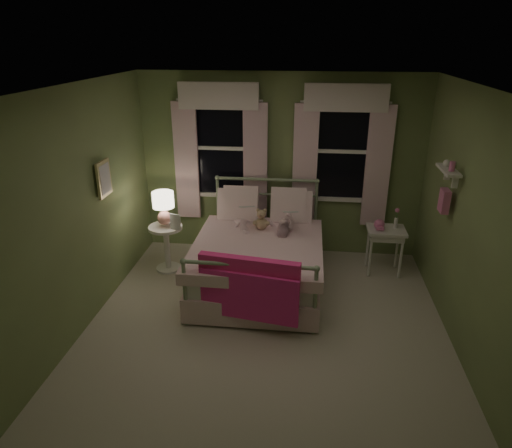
# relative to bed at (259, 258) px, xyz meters

# --- Properties ---
(room_shell) EXTENTS (4.20, 4.20, 4.20)m
(room_shell) POSITION_rel_bed_xyz_m (0.18, -0.99, 0.92)
(room_shell) COLOR beige
(room_shell) RESTS_ON ground
(bed) EXTENTS (1.58, 2.04, 1.18)m
(bed) POSITION_rel_bed_xyz_m (0.00, 0.00, 0.00)
(bed) COLOR white
(bed) RESTS_ON ground
(pink_throw) EXTENTS (1.10, 0.31, 0.71)m
(pink_throw) POSITION_rel_bed_xyz_m (-0.00, -1.03, 0.23)
(pink_throw) COLOR #FD3187
(pink_throw) RESTS_ON bed
(child_left) EXTENTS (0.29, 0.23, 0.69)m
(child_left) POSITION_rel_bed_xyz_m (-0.28, 0.42, 0.53)
(child_left) COLOR #F7D1DD
(child_left) RESTS_ON bed
(child_right) EXTENTS (0.40, 0.31, 0.80)m
(child_right) POSITION_rel_bed_xyz_m (0.28, 0.42, 0.58)
(child_right) COLOR #F7D1DD
(child_right) RESTS_ON bed
(book_left) EXTENTS (0.22, 0.15, 0.26)m
(book_left) POSITION_rel_bed_xyz_m (-0.28, 0.17, 0.58)
(book_left) COLOR beige
(book_left) RESTS_ON child_left
(book_right) EXTENTS (0.20, 0.13, 0.26)m
(book_right) POSITION_rel_bed_xyz_m (0.28, 0.17, 0.54)
(book_right) COLOR beige
(book_right) RESTS_ON child_right
(teddy_bear) EXTENTS (0.22, 0.18, 0.30)m
(teddy_bear) POSITION_rel_bed_xyz_m (-0.00, 0.26, 0.41)
(teddy_bear) COLOR tan
(teddy_bear) RESTS_ON bed
(nightstand_left) EXTENTS (0.46, 0.46, 0.65)m
(nightstand_left) POSITION_rel_bed_xyz_m (-1.31, 0.27, 0.03)
(nightstand_left) COLOR white
(nightstand_left) RESTS_ON ground
(table_lamp) EXTENTS (0.29, 0.29, 0.46)m
(table_lamp) POSITION_rel_bed_xyz_m (-1.31, 0.27, 0.57)
(table_lamp) COLOR #EA968A
(table_lamp) RESTS_ON nightstand_left
(book_nightstand) EXTENTS (0.23, 0.27, 0.02)m
(book_nightstand) POSITION_rel_bed_xyz_m (-1.21, 0.19, 0.27)
(book_nightstand) COLOR beige
(book_nightstand) RESTS_ON nightstand_left
(nightstand_right) EXTENTS (0.50, 0.40, 0.64)m
(nightstand_right) POSITION_rel_bed_xyz_m (1.65, 0.53, 0.17)
(nightstand_right) COLOR white
(nightstand_right) RESTS_ON ground
(pink_toy) EXTENTS (0.14, 0.18, 0.14)m
(pink_toy) POSITION_rel_bed_xyz_m (1.55, 0.52, 0.32)
(pink_toy) COLOR pink
(pink_toy) RESTS_ON nightstand_right
(bud_vase) EXTENTS (0.06, 0.06, 0.28)m
(bud_vase) POSITION_rel_bed_xyz_m (1.77, 0.58, 0.41)
(bud_vase) COLOR white
(bud_vase) RESTS_ON nightstand_right
(window_left) EXTENTS (1.34, 0.13, 1.96)m
(window_left) POSITION_rel_bed_xyz_m (-0.67, 1.04, 1.24)
(window_left) COLOR black
(window_left) RESTS_ON room_shell
(window_right) EXTENTS (1.34, 0.13, 1.96)m
(window_right) POSITION_rel_bed_xyz_m (1.03, 1.04, 1.24)
(window_right) COLOR black
(window_right) RESTS_ON room_shell
(wall_shelf) EXTENTS (0.15, 0.50, 0.60)m
(wall_shelf) POSITION_rel_bed_xyz_m (2.08, -0.29, 1.14)
(wall_shelf) COLOR white
(wall_shelf) RESTS_ON room_shell
(framed_picture) EXTENTS (0.03, 0.32, 0.42)m
(framed_picture) POSITION_rel_bed_xyz_m (-1.77, -0.39, 1.12)
(framed_picture) COLOR beige
(framed_picture) RESTS_ON room_shell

